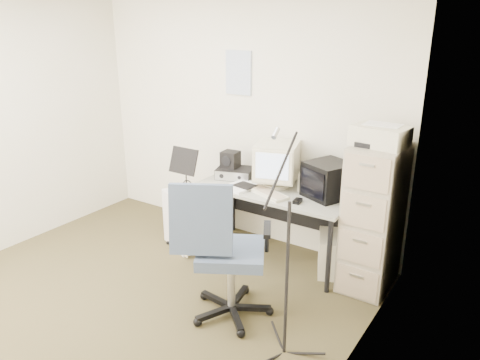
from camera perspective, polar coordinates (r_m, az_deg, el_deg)
The scene contains 21 objects.
floor at distance 4.16m, azimuth -14.14°, elevation -14.81°, with size 3.60×3.60×0.01m, color #423821.
wall_back at distance 4.94m, azimuth 0.10°, elevation 7.17°, with size 3.60×0.02×2.50m, color silver.
wall_right at distance 2.61m, azimuth 11.54°, elevation -4.49°, with size 0.02×3.60×2.50m, color silver.
wall_calendar at distance 4.86m, azimuth -0.17°, elevation 12.94°, with size 0.30×0.02×0.44m, color white.
filing_cabinet at distance 4.20m, azimuth 15.96°, elevation -4.43°, with size 0.40×0.60×1.30m, color #B3A48F.
printer at distance 3.93m, azimuth 16.70°, elevation 5.16°, with size 0.42×0.29×0.16m, color beige.
desk at distance 4.62m, azimuth 4.26°, elevation -5.33°, with size 1.50×0.70×0.73m, color gray.
crt_monitor at distance 4.50m, azimuth 4.49°, elevation 1.85°, with size 0.39×0.41×0.43m, color beige.
crt_tv at distance 4.31m, azimuth 10.73°, elevation 0.03°, with size 0.35×0.38×0.32m, color black.
desk_speaker at distance 4.44m, azimuth 7.69°, elevation -0.28°, with size 0.09×0.09×0.17m, color beige.
keyboard at distance 4.34m, azimuth 3.34°, elevation -1.59°, with size 0.45×0.16×0.03m, color beige.
mouse at distance 4.17m, azimuth 7.03°, elevation -2.56°, with size 0.06×0.10×0.03m, color black.
radio_receiver at distance 4.77m, azimuth -0.62°, elevation 0.87°, with size 0.36×0.26×0.10m, color black.
radio_speaker at distance 4.77m, azimuth -1.18°, elevation 2.55°, with size 0.16×0.15×0.16m, color black.
papers at distance 4.51m, azimuth 0.21°, elevation -0.77°, with size 0.24×0.33×0.02m, color white.
pc_tower at distance 4.52m, azimuth 10.71°, elevation -8.78°, with size 0.18×0.40×0.37m, color beige.
office_chair at distance 3.66m, azimuth -1.09°, elevation -8.57°, with size 0.66×0.66×1.15m, color #4E5D73.
side_cart at distance 4.93m, azimuth -6.26°, elevation -4.69°, with size 0.47×0.38×0.59m, color silver.
music_stand at distance 4.78m, azimuth -6.62°, elevation 1.30°, with size 0.32×0.17×0.47m, color black.
headphones at distance 4.81m, azimuth -6.37°, elevation -1.00°, with size 0.14×0.14×0.02m, color black.
mic_stand at distance 3.18m, azimuth 5.83°, elevation -9.40°, with size 0.02×0.02×1.53m, color black.
Camera 1 is at (2.65, -2.24, 2.28)m, focal length 35.00 mm.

